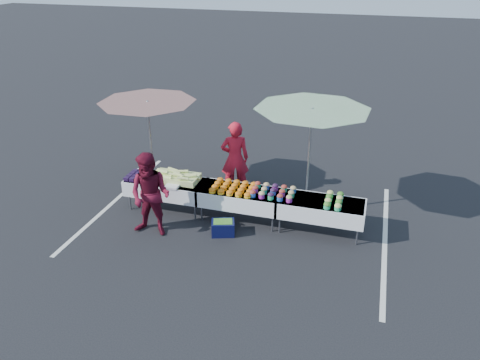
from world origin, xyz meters
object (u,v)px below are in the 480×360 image
(umbrella_left, at_px, (148,110))
(customer, at_px, (150,195))
(table_right, at_px, (321,208))
(umbrella_right, at_px, (312,118))
(storage_bin, at_px, (223,227))
(table_center, at_px, (240,197))
(vendor, at_px, (235,158))
(table_left, at_px, (166,186))

(umbrella_left, bearing_deg, customer, -64.86)
(table_right, xyz_separation_m, umbrella_right, (-0.42, 0.71, 1.74))
(customer, xyz_separation_m, storage_bin, (1.46, 0.39, -0.76))
(umbrella_right, xyz_separation_m, storage_bin, (-1.56, -1.41, -2.16))
(table_center, relative_size, vendor, 0.98)
(customer, relative_size, umbrella_right, 0.59)
(customer, xyz_separation_m, umbrella_left, (-0.87, 1.85, 1.22))
(table_left, distance_m, table_center, 1.80)
(table_left, height_order, table_right, same)
(table_center, height_order, umbrella_right, umbrella_right)
(customer, distance_m, umbrella_right, 3.78)
(table_right, distance_m, vendor, 2.62)
(table_right, height_order, umbrella_right, umbrella_right)
(table_center, relative_size, customer, 1.00)
(table_right, height_order, vendor, vendor)
(table_center, distance_m, customer, 1.99)
(table_center, relative_size, umbrella_left, 0.63)
(table_right, height_order, customer, customer)
(table_left, relative_size, umbrella_left, 0.63)
(vendor, relative_size, storage_bin, 3.28)
(table_center, bearing_deg, table_left, 180.00)
(customer, height_order, umbrella_right, umbrella_right)
(table_right, relative_size, customer, 1.00)
(table_center, bearing_deg, storage_bin, -104.16)
(vendor, bearing_deg, umbrella_left, -7.64)
(umbrella_right, bearing_deg, customer, -149.14)
(storage_bin, bearing_deg, table_center, 57.24)
(customer, bearing_deg, umbrella_right, 31.03)
(vendor, bearing_deg, table_right, 131.47)
(table_center, bearing_deg, customer, -146.34)
(table_center, height_order, storage_bin, table_center)
(customer, height_order, storage_bin, customer)
(table_center, height_order, table_right, same)
(table_left, bearing_deg, umbrella_right, 12.63)
(customer, distance_m, umbrella_left, 2.38)
(customer, height_order, umbrella_left, umbrella_left)
(vendor, relative_size, umbrella_right, 0.60)
(vendor, xyz_separation_m, umbrella_left, (-2.01, -0.46, 1.20))
(vendor, bearing_deg, table_center, 91.50)
(table_center, height_order, customer, customer)
(customer, bearing_deg, table_right, 17.75)
(table_center, xyz_separation_m, customer, (-1.63, -1.09, 0.35))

